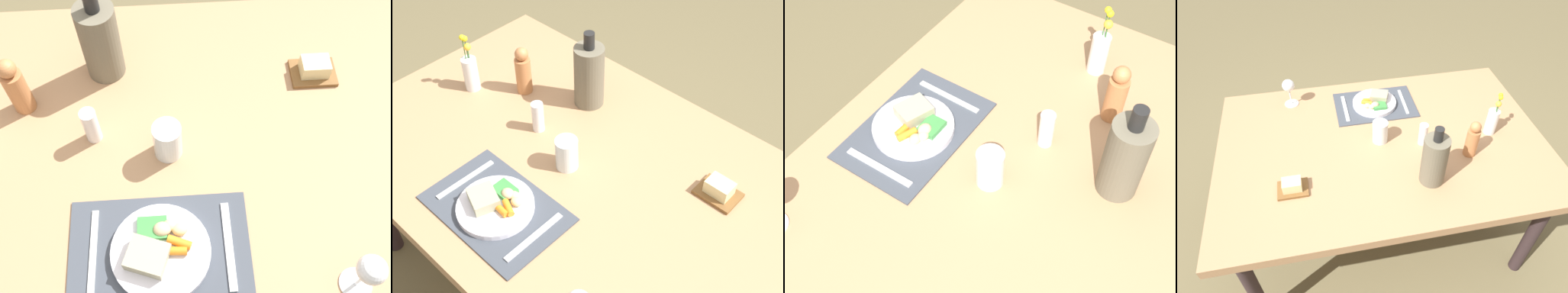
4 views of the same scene
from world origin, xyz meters
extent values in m
plane|color=brown|center=(0.00, 0.00, 0.00)|extent=(8.00, 8.00, 0.00)
cube|color=#A87C55|center=(0.00, 0.00, 0.69)|extent=(1.58, 1.05, 0.05)
cylinder|color=#302325|center=(0.69, 0.42, 0.33)|extent=(0.06, 0.06, 0.66)
cube|color=#3C414A|center=(-0.02, -0.29, 0.71)|extent=(0.43, 0.28, 0.01)
cylinder|color=silver|center=(-0.02, -0.29, 0.72)|extent=(0.23, 0.23, 0.02)
cube|color=tan|center=(-0.05, -0.31, 0.75)|extent=(0.11, 0.10, 0.04)
cylinder|color=orange|center=(0.02, -0.30, 0.74)|extent=(0.05, 0.02, 0.02)
cylinder|color=orange|center=(0.03, -0.28, 0.74)|extent=(0.06, 0.04, 0.02)
ellipsoid|color=tan|center=(-0.01, -0.25, 0.75)|extent=(0.04, 0.04, 0.03)
ellipsoid|color=#C9BF84|center=(0.01, -0.24, 0.75)|extent=(0.04, 0.03, 0.02)
ellipsoid|color=#D4BD7F|center=(0.03, -0.25, 0.75)|extent=(0.04, 0.03, 0.02)
cube|color=#37803B|center=(-0.04, -0.24, 0.74)|extent=(0.07, 0.06, 0.02)
cube|color=silver|center=(-0.18, -0.28, 0.72)|extent=(0.02, 0.21, 0.00)
cube|color=silver|center=(0.14, -0.29, 0.72)|extent=(0.02, 0.22, 0.00)
cylinder|color=silver|center=(0.01, -0.02, 0.77)|extent=(0.07, 0.07, 0.11)
cylinder|color=silver|center=(0.01, -0.02, 0.74)|extent=(0.07, 0.07, 0.06)
cube|color=brown|center=(0.44, 0.21, 0.71)|extent=(0.13, 0.10, 0.01)
cube|color=beige|center=(0.44, 0.21, 0.74)|extent=(0.08, 0.06, 0.05)
cylinder|color=#B77344|center=(-0.38, 0.15, 0.78)|extent=(0.06, 0.06, 0.14)
sphere|color=#B77344|center=(-0.38, 0.15, 0.87)|extent=(0.05, 0.05, 0.05)
cylinder|color=white|center=(-0.19, 0.04, 0.77)|extent=(0.04, 0.04, 0.11)
cylinder|color=white|center=(0.42, -0.39, 0.71)|extent=(0.08, 0.08, 0.00)
cylinder|color=white|center=(0.42, -0.39, 0.76)|extent=(0.01, 0.01, 0.09)
sphere|color=white|center=(0.42, -0.39, 0.83)|extent=(0.06, 0.06, 0.06)
cylinder|color=#645D4C|center=(-0.16, 0.27, 0.83)|extent=(0.11, 0.11, 0.24)
cylinder|color=black|center=(-0.16, 0.27, 0.97)|extent=(0.04, 0.04, 0.06)
camera|label=1|loc=(0.04, -0.64, 1.82)|focal=43.96mm
camera|label=2|loc=(0.86, -0.83, 1.96)|focal=48.18mm
camera|label=3|loc=(0.70, 0.41, 1.86)|focal=48.60mm
camera|label=4|loc=(0.29, 1.21, 1.90)|focal=32.59mm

